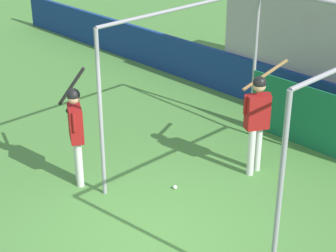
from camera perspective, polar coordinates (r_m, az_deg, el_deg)
The scene contains 5 objects.
ground_plane at distance 8.81m, azimuth -1.72°, elevation -11.18°, with size 60.00×60.00×0.00m, color #477F38.
batting_cage at distance 10.42m, azimuth 13.76°, elevation 2.30°, with size 3.61×4.11×2.98m.
player_batter at distance 10.08m, azimuth 9.06°, elevation 1.13°, with size 0.64×0.96×2.07m.
player_waiting at distance 9.76m, azimuth -9.36°, elevation -0.09°, with size 0.81×0.57×2.09m.
baseball at distance 9.94m, azimuth 0.74°, elevation -6.23°, with size 0.07×0.07×0.07m.
Camera 1 is at (5.28, -4.72, 5.25)m, focal length 60.00 mm.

